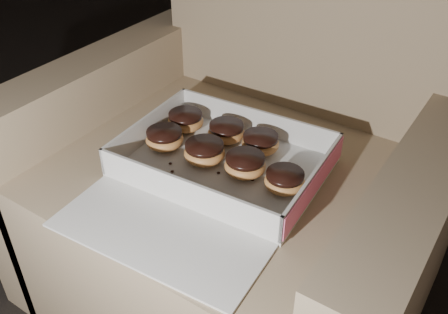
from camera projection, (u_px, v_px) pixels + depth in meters
name	position (u px, v px, depth m)	size (l,w,h in m)	color
floor	(24.00, 202.00, 1.56)	(4.50, 4.50, 0.00)	black
armchair	(241.00, 190.00, 1.16)	(0.87, 0.74, 0.91)	#897357
bakery_box	(215.00, 174.00, 0.98)	(0.42, 0.48, 0.07)	silver
donut_a	(165.00, 138.00, 1.06)	(0.08, 0.08, 0.04)	#D8954B
donut_b	(204.00, 152.00, 1.02)	(0.08, 0.08, 0.04)	#D8954B
donut_c	(226.00, 132.00, 1.08)	(0.08, 0.08, 0.04)	#D8954B
donut_d	(260.00, 143.00, 1.04)	(0.08, 0.08, 0.04)	#D8954B
donut_e	(186.00, 120.00, 1.12)	(0.08, 0.08, 0.04)	#D8954B
donut_f	(245.00, 164.00, 0.98)	(0.08, 0.08, 0.04)	#D8954B
donut_g	(285.00, 180.00, 0.94)	(0.08, 0.08, 0.04)	#D8954B
crumb_a	(172.00, 171.00, 1.00)	(0.01, 0.01, 0.00)	black
crumb_b	(218.00, 173.00, 0.99)	(0.01, 0.01, 0.00)	black
crumb_c	(155.00, 176.00, 0.98)	(0.01, 0.01, 0.00)	black
crumb_d	(170.00, 164.00, 1.02)	(0.01, 0.01, 0.00)	black
crumb_e	(253.00, 180.00, 0.97)	(0.01, 0.01, 0.00)	black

